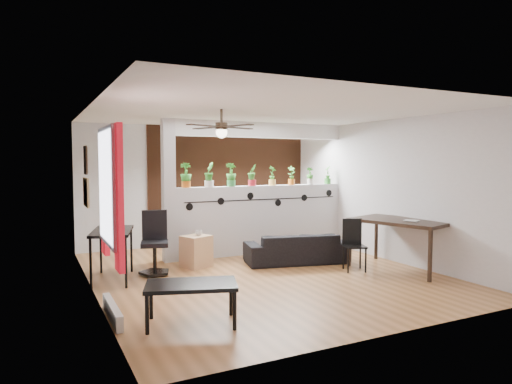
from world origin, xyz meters
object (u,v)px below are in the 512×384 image
potted_plant_0 (186,174)px  office_chair (155,247)px  sofa (296,249)px  coffee_table (191,287)px  potted_plant_1 (209,174)px  cup (199,233)px  ceiling_fan (222,129)px  potted_plant_4 (272,175)px  cube_shelf (196,251)px  computer_desk (112,235)px  potted_plant_6 (310,175)px  folding_chair (353,240)px  potted_plant_5 (292,175)px  potted_plant_2 (231,174)px  potted_plant_7 (328,174)px  potted_plant_3 (252,174)px  dining_table (401,225)px

potted_plant_0 → office_chair: bearing=-135.0°
sofa → coffee_table: (-2.70, -2.17, 0.16)m
potted_plant_1 → cup: (-0.42, -0.61, -1.00)m
ceiling_fan → potted_plant_4: (1.83, 1.80, -0.75)m
potted_plant_0 → cube_shelf: potted_plant_0 is taller
potted_plant_1 → computer_desk: 2.30m
potted_plant_6 → office_chair: 3.75m
potted_plant_1 → potted_plant_6: 2.26m
potted_plant_6 → folding_chair: size_ratio=0.42×
potted_plant_5 → potted_plant_0: bearing=180.0°
potted_plant_2 → cup: (-0.88, -0.61, -1.00)m
potted_plant_4 → folding_chair: size_ratio=0.46×
computer_desk → sofa: bearing=-3.7°
potted_plant_2 → cube_shelf: potted_plant_2 is taller
potted_plant_6 → coffee_table: (-3.70, -3.27, -1.12)m
potted_plant_7 → computer_desk: size_ratio=0.33×
potted_plant_0 → potted_plant_3: (1.35, 0.00, -0.01)m
potted_plant_0 → potted_plant_1: 0.45m
potted_plant_7 → potted_plant_6: bearing=180.0°
potted_plant_2 → potted_plant_3: bearing=0.0°
cup → dining_table: dining_table is taller
potted_plant_5 → potted_plant_3: bearing=180.0°
potted_plant_4 → office_chair: potted_plant_4 is taller
cube_shelf → coffee_table: cube_shelf is taller
potted_plant_1 → potted_plant_4: bearing=0.0°
sofa → office_chair: size_ratio=1.73×
office_chair → dining_table: office_chair is taller
potted_plant_5 → potted_plant_7: bearing=-0.0°
sofa → computer_desk: size_ratio=1.47×
cube_shelf → computer_desk: 1.54m
potted_plant_2 → potted_plant_1: bearing=180.0°
potted_plant_4 → coffee_table: size_ratio=0.35×
potted_plant_4 → dining_table: (1.22, -2.31, -0.80)m
ceiling_fan → potted_plant_6: 3.36m
office_chair → coffee_table: 2.48m
computer_desk → dining_table: size_ratio=0.68×
office_chair → folding_chair: bearing=-21.4°
folding_chair → computer_desk: bearing=163.6°
potted_plant_0 → sofa: size_ratio=0.26×
cup → dining_table: (3.00, -1.70, 0.17)m
potted_plant_3 → potted_plant_7: bearing=-0.0°
potted_plant_4 → dining_table: bearing=-62.1°
potted_plant_7 → folding_chair: 2.42m
sofa → potted_plant_5: bearing=-103.1°
potted_plant_1 → cup: 1.25m
computer_desk → office_chair: bearing=8.3°
potted_plant_7 → computer_desk: bearing=-169.1°
potted_plant_1 → coffee_table: (-1.44, -3.27, -1.18)m
folding_chair → cup: bearing=148.5°
potted_plant_5 → sofa: 1.79m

